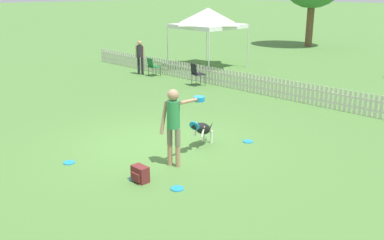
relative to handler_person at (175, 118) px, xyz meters
name	(u,v)px	position (x,y,z in m)	size (l,w,h in m)	color
ground_plane	(158,146)	(-1.21, 0.51, -1.09)	(240.00, 240.00, 0.00)	#4C7A38
handler_person	(175,118)	(0.00, 0.00, 0.00)	(0.45, 1.12, 1.72)	tan
leaping_dog	(202,129)	(-0.42, 1.27, -0.64)	(0.53, 1.11, 0.77)	black
frisbee_near_handler	(248,141)	(0.19, 2.31, -1.08)	(0.25, 0.25, 0.02)	#1E8CD8
frisbee_near_dog	(177,189)	(0.90, -0.80, -1.08)	(0.25, 0.25, 0.02)	#1E8CD8
frisbee_midfield	(69,163)	(-1.76, -1.63, -1.08)	(0.25, 0.25, 0.02)	#1E8CD8
frisbee_far_scatter	(136,178)	(-0.05, -1.08, -1.08)	(0.25, 0.25, 0.02)	#1E8CD8
backpack_on_grass	(140,174)	(0.12, -1.09, -0.93)	(0.36, 0.25, 0.33)	maroon
picket_fence	(296,91)	(-1.21, 6.72, -0.74)	(23.96, 0.04, 0.71)	beige
folding_chair_blue_left	(153,65)	(-8.19, 6.13, -0.61)	(0.53, 0.54, 0.81)	#333338
folding_chair_center	(196,72)	(-5.41, 6.09, -0.55)	(0.60, 0.61, 0.90)	#333338
canopy_tent_main	(208,18)	(-8.01, 9.50, 1.29)	(2.84, 2.84, 2.87)	silver
spectator_standing	(140,54)	(-8.86, 5.97, -0.18)	(0.38, 0.27, 1.53)	black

